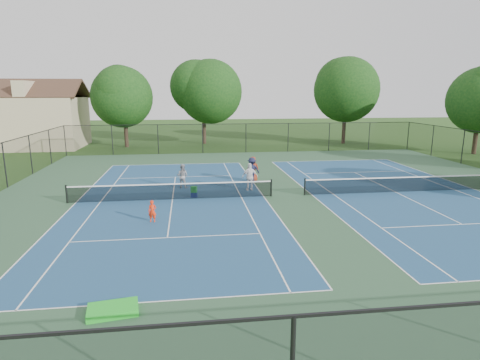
{
  "coord_description": "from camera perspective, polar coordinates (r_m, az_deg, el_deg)",
  "views": [
    {
      "loc": [
        -5.98,
        -23.21,
        6.26
      ],
      "look_at": [
        -3.1,
        -1.0,
        1.3
      ],
      "focal_mm": 30.0,
      "sensor_mm": 36.0,
      "label": 1
    }
  ],
  "objects": [
    {
      "name": "tree_back_d",
      "position": [
        50.89,
        14.87,
        12.71
      ],
      "size": [
        7.8,
        7.8,
        10.37
      ],
      "color": "#2D2116",
      "rests_on": "ground"
    },
    {
      "name": "ball_hopper",
      "position": [
        24.31,
        -6.58,
        -1.33
      ],
      "size": [
        0.4,
        0.35,
        0.36
      ],
      "primitive_type": "cube",
      "rotation": [
        0.0,
        0.0,
        -0.31
      ],
      "color": "green",
      "rests_on": "ball_crate"
    },
    {
      "name": "bystander_b",
      "position": [
        28.16,
        1.69,
        1.45
      ],
      "size": [
        1.22,
        0.83,
        1.75
      ],
      "primitive_type": "imported",
      "rotation": [
        0.0,
        0.0,
        3.31
      ],
      "color": "#181B36",
      "rests_on": "ground"
    },
    {
      "name": "bystander_a",
      "position": [
        25.75,
        1.42,
        0.46
      ],
      "size": [
        1.08,
        0.52,
        1.79
      ],
      "primitive_type": "imported",
      "rotation": [
        0.0,
        0.0,
        3.22
      ],
      "color": "white",
      "rests_on": "ground"
    },
    {
      "name": "court_pad",
      "position": [
        24.77,
        6.82,
        -2.23
      ],
      "size": [
        36.0,
        36.0,
        0.01
      ],
      "primitive_type": "cube",
      "color": "#32593C",
      "rests_on": "ground"
    },
    {
      "name": "child_player",
      "position": [
        20.06,
        -12.36,
        -4.37
      ],
      "size": [
        0.42,
        0.3,
        1.08
      ],
      "primitive_type": "imported",
      "rotation": [
        0.0,
        0.0,
        -0.1
      ],
      "color": "#FB3110",
      "rests_on": "ground"
    },
    {
      "name": "green_tarp",
      "position": [
        12.67,
        -17.62,
        -17.17
      ],
      "size": [
        1.53,
        1.06,
        0.2
      ],
      "primitive_type": "cube",
      "rotation": [
        0.0,
        0.0,
        0.15
      ],
      "color": "green",
      "rests_on": "ground"
    },
    {
      "name": "bystander_c",
      "position": [
        28.36,
        1.84,
        1.57
      ],
      "size": [
        0.91,
        0.63,
        1.78
      ],
      "primitive_type": "imported",
      "rotation": [
        0.0,
        0.0,
        3.07
      ],
      "color": "maroon",
      "rests_on": "ground"
    },
    {
      "name": "clapboard_house",
      "position": [
        51.22,
        -27.05,
        7.59
      ],
      "size": [
        10.8,
        8.1,
        7.65
      ],
      "color": "tan",
      "rests_on": "ground"
    },
    {
      "name": "ground",
      "position": [
        24.77,
        6.82,
        -2.24
      ],
      "size": [
        140.0,
        140.0,
        0.0
      ],
      "primitive_type": "plane",
      "color": "#234716",
      "rests_on": "ground"
    },
    {
      "name": "ball_crate",
      "position": [
        24.39,
        -6.56,
        -2.1
      ],
      "size": [
        0.41,
        0.35,
        0.31
      ],
      "primitive_type": "cube",
      "rotation": [
        0.0,
        0.0,
        -0.21
      ],
      "color": "navy",
      "rests_on": "ground"
    },
    {
      "name": "tennis_court_right",
      "position": [
        27.3,
        21.23,
        -1.42
      ],
      "size": [
        12.0,
        23.83,
        1.07
      ],
      "color": "navy",
      "rests_on": "ground"
    },
    {
      "name": "tree_back_a",
      "position": [
        47.73,
        -16.21,
        11.74
      ],
      "size": [
        6.8,
        6.8,
        9.15
      ],
      "color": "#2D2116",
      "rests_on": "ground"
    },
    {
      "name": "perimeter_fence",
      "position": [
        24.42,
        6.92,
        1.4
      ],
      "size": [
        36.08,
        36.08,
        3.02
      ],
      "color": "black",
      "rests_on": "ground"
    },
    {
      "name": "tree_back_b",
      "position": [
        49.25,
        -5.23,
        12.82
      ],
      "size": [
        7.6,
        7.6,
        10.03
      ],
      "color": "#2D2116",
      "rests_on": "ground"
    },
    {
      "name": "tennis_court_left",
      "position": [
        24.03,
        -9.59,
        -2.55
      ],
      "size": [
        12.0,
        23.83,
        1.07
      ],
      "color": "navy",
      "rests_on": "ground"
    },
    {
      "name": "instructor",
      "position": [
        26.74,
        -8.19,
        0.56
      ],
      "size": [
        0.94,
        0.84,
        1.59
      ],
      "primitive_type": "imported",
      "rotation": [
        0.0,
        0.0,
        2.77
      ],
      "color": "gray",
      "rests_on": "ground"
    }
  ]
}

